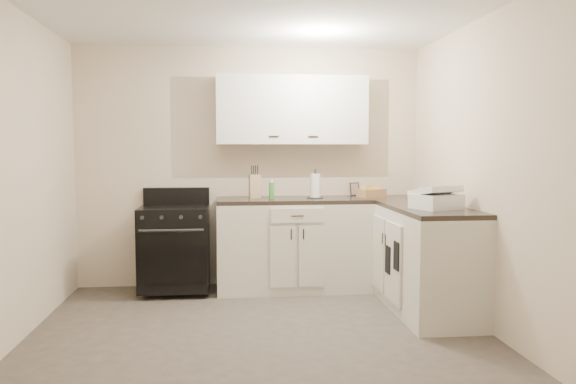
{
  "coord_description": "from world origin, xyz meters",
  "views": [
    {
      "loc": [
        -0.25,
        -4.15,
        1.45
      ],
      "look_at": [
        0.3,
        0.85,
        1.06
      ],
      "focal_mm": 35.0,
      "sensor_mm": 36.0,
      "label": 1
    }
  ],
  "objects": [
    {
      "name": "picture_frame",
      "position": [
        1.12,
        1.76,
        1.01
      ],
      "size": [
        0.12,
        0.08,
        0.14
      ],
      "primitive_type": "cube",
      "rotation": [
        -0.14,
        0.0,
        0.42
      ],
      "color": "black",
      "rests_on": "countertop_back"
    },
    {
      "name": "glass_jar",
      "position": [
        1.5,
        0.69,
        1.02
      ],
      "size": [
        0.11,
        0.11,
        0.16
      ],
      "primitive_type": "cylinder",
      "rotation": [
        0.0,
        0.0,
        -0.15
      ],
      "color": "silver",
      "rests_on": "countertop_right"
    },
    {
      "name": "wall_left",
      "position": [
        -1.8,
        0.0,
        1.25
      ],
      "size": [
        0.0,
        3.6,
        3.6
      ],
      "primitive_type": "plane",
      "rotation": [
        1.57,
        0.0,
        1.57
      ],
      "color": "beige",
      "rests_on": "ground"
    },
    {
      "name": "oven_mitt_far",
      "position": [
        1.18,
        0.66,
        0.46
      ],
      "size": [
        0.02,
        0.14,
        0.25
      ],
      "primitive_type": "cube",
      "color": "black",
      "rests_on": "base_cabinets_right"
    },
    {
      "name": "wall_front",
      "position": [
        0.0,
        -1.8,
        1.25
      ],
      "size": [
        3.6,
        0.0,
        3.6
      ],
      "primitive_type": "plane",
      "rotation": [
        -1.57,
        0.0,
        0.0
      ],
      "color": "beige",
      "rests_on": "ground"
    },
    {
      "name": "countertop_right",
      "position": [
        1.5,
        0.85,
        0.92
      ],
      "size": [
        0.6,
        1.9,
        0.04
      ],
      "primitive_type": "cube",
      "color": "black",
      "rests_on": "base_cabinets_right"
    },
    {
      "name": "ceiling",
      "position": [
        0.0,
        0.0,
        2.5
      ],
      "size": [
        3.6,
        3.6,
        0.0
      ],
      "primitive_type": "plane",
      "color": "white",
      "rests_on": "wall_back"
    },
    {
      "name": "base_cabinets_back",
      "position": [
        0.43,
        1.5,
        0.45
      ],
      "size": [
        1.55,
        0.6,
        0.9
      ],
      "primitive_type": "cube",
      "color": "beige",
      "rests_on": "floor"
    },
    {
      "name": "wall_back",
      "position": [
        0.0,
        1.8,
        1.25
      ],
      "size": [
        3.6,
        0.0,
        3.6
      ],
      "primitive_type": "plane",
      "rotation": [
        1.57,
        0.0,
        0.0
      ],
      "color": "beige",
      "rests_on": "ground"
    },
    {
      "name": "wicker_basket",
      "position": [
        1.25,
        1.54,
        0.98
      ],
      "size": [
        0.31,
        0.26,
        0.09
      ],
      "primitive_type": "cube",
      "rotation": [
        0.0,
        0.0,
        0.36
      ],
      "color": "#AE8252",
      "rests_on": "countertop_right"
    },
    {
      "name": "wall_right",
      "position": [
        1.8,
        0.0,
        1.25
      ],
      "size": [
        0.0,
        3.6,
        3.6
      ],
      "primitive_type": "plane",
      "rotation": [
        1.57,
        0.0,
        -1.57
      ],
      "color": "beige",
      "rests_on": "ground"
    },
    {
      "name": "countertop_grill",
      "position": [
        1.5,
        0.38,
        1.0
      ],
      "size": [
        0.43,
        0.42,
        0.12
      ],
      "primitive_type": "cube",
      "rotation": [
        0.0,
        0.0,
        0.35
      ],
      "color": "white",
      "rests_on": "countertop_right"
    },
    {
      "name": "stove",
      "position": [
        -0.77,
        1.48,
        0.46
      ],
      "size": [
        0.68,
        0.58,
        0.82
      ],
      "primitive_type": "cube",
      "color": "black",
      "rests_on": "floor"
    },
    {
      "name": "floor",
      "position": [
        0.0,
        0.0,
        0.0
      ],
      "size": [
        3.6,
        3.6,
        0.0
      ],
      "primitive_type": "plane",
      "color": "#473F38",
      "rests_on": "ground"
    },
    {
      "name": "knife_block",
      "position": [
        0.03,
        1.56,
        1.06
      ],
      "size": [
        0.12,
        0.11,
        0.24
      ],
      "primitive_type": "cube",
      "rotation": [
        0.0,
        0.0,
        0.14
      ],
      "color": "tan",
      "rests_on": "countertop_back"
    },
    {
      "name": "soap_bottle",
      "position": [
        0.2,
        1.5,
        1.02
      ],
      "size": [
        0.06,
        0.06,
        0.16
      ],
      "primitive_type": "cylinder",
      "rotation": [
        0.0,
        0.0,
        -0.14
      ],
      "color": "green",
      "rests_on": "countertop_back"
    },
    {
      "name": "base_cabinets_right",
      "position": [
        1.5,
        0.85,
        0.45
      ],
      "size": [
        0.6,
        1.9,
        0.9
      ],
      "primitive_type": "cube",
      "color": "beige",
      "rests_on": "floor"
    },
    {
      "name": "countertop_back",
      "position": [
        0.43,
        1.5,
        0.92
      ],
      "size": [
        1.55,
        0.6,
        0.04
      ],
      "primitive_type": "cube",
      "color": "black",
      "rests_on": "base_cabinets_back"
    },
    {
      "name": "upper_cabinets",
      "position": [
        0.43,
        1.65,
        1.84
      ],
      "size": [
        1.55,
        0.3,
        0.7
      ],
      "primitive_type": "cube",
      "color": "white",
      "rests_on": "wall_back"
    },
    {
      "name": "oven_mitt_near",
      "position": [
        1.18,
        0.41,
        0.54
      ],
      "size": [
        0.02,
        0.14,
        0.24
      ],
      "primitive_type": "cube",
      "color": "black",
      "rests_on": "base_cabinets_right"
    },
    {
      "name": "paper_towel",
      "position": [
        0.65,
        1.5,
        1.06
      ],
      "size": [
        0.12,
        0.12,
        0.25
      ],
      "primitive_type": "cylinder",
      "rotation": [
        0.0,
        0.0,
        0.24
      ],
      "color": "white",
      "rests_on": "countertop_back"
    }
  ]
}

